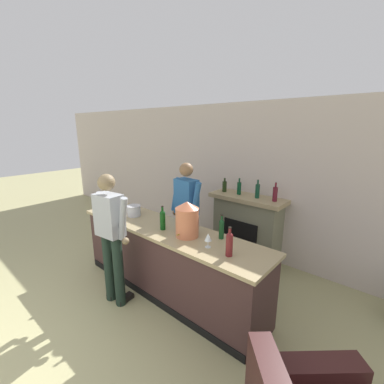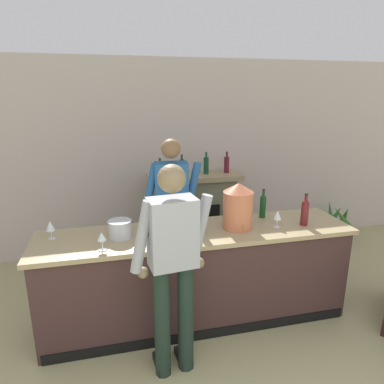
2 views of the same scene
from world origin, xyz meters
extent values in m
cube|color=beige|center=(0.00, 4.47, 1.38)|extent=(12.00, 0.07, 2.75)
cube|color=#402827|center=(0.23, 2.60, 0.47)|extent=(3.00, 0.65, 0.94)
cube|color=tan|center=(0.23, 2.60, 0.96)|extent=(3.07, 0.72, 0.04)
cube|color=black|center=(0.23, 2.27, 0.05)|extent=(2.94, 0.01, 0.10)
cube|color=#76765C|center=(0.59, 4.21, 0.55)|extent=(1.15, 0.44, 1.10)
cube|color=black|center=(0.59, 3.98, 0.41)|extent=(0.63, 0.02, 0.70)
cube|color=tan|center=(0.59, 4.19, 1.14)|extent=(1.31, 0.52, 0.07)
cylinder|color=#203215|center=(0.10, 4.19, 1.27)|extent=(0.08, 0.08, 0.19)
cylinder|color=#203215|center=(0.10, 4.19, 1.39)|extent=(0.03, 0.03, 0.06)
cylinder|color=#0D3F22|center=(0.41, 4.19, 1.28)|extent=(0.07, 0.07, 0.22)
cylinder|color=#0D3F22|center=(0.41, 4.19, 1.42)|extent=(0.03, 0.03, 0.07)
cylinder|color=#113D29|center=(0.76, 4.19, 1.29)|extent=(0.07, 0.07, 0.23)
cylinder|color=#113D29|center=(0.76, 4.19, 1.44)|extent=(0.03, 0.03, 0.08)
cylinder|color=#5A1624|center=(1.06, 4.19, 1.29)|extent=(0.08, 0.08, 0.23)
cylinder|color=#5A1624|center=(1.06, 4.19, 1.44)|extent=(0.03, 0.03, 0.08)
cylinder|color=#4D4E42|center=(2.90, 4.02, 0.10)|extent=(0.34, 0.34, 0.21)
cylinder|color=#332319|center=(2.90, 4.02, 0.20)|extent=(0.30, 0.30, 0.02)
cone|color=#297220|center=(3.00, 4.01, 0.40)|extent=(0.15, 0.26, 0.36)
cone|color=#287829|center=(2.91, 4.12, 0.38)|extent=(0.27, 0.16, 0.33)
cone|color=#296932|center=(2.77, 4.05, 0.44)|extent=(0.18, 0.33, 0.44)
cone|color=#396E26|center=(2.87, 3.89, 0.42)|extent=(0.39, 0.19, 0.42)
cylinder|color=#1C2D23|center=(-0.03, 1.98, 0.49)|extent=(0.13, 0.13, 0.98)
cube|color=black|center=(-0.04, 2.05, 0.04)|extent=(0.13, 0.25, 0.07)
cylinder|color=#1C2D23|center=(-0.23, 1.95, 0.49)|extent=(0.13, 0.13, 0.98)
cube|color=black|center=(-0.24, 2.02, 0.04)|extent=(0.13, 0.25, 0.07)
cube|color=#9BA0A7|center=(-0.13, 1.96, 1.25)|extent=(0.38, 0.26, 0.54)
cylinder|color=#9BA0A7|center=(0.09, 2.01, 1.24)|extent=(0.20, 0.08, 0.57)
sphere|color=olive|center=(0.09, 2.03, 0.94)|extent=(0.09, 0.09, 0.09)
cylinder|color=#9BA0A7|center=(-0.36, 1.96, 1.24)|extent=(0.20, 0.08, 0.57)
sphere|color=olive|center=(-0.37, 1.98, 0.94)|extent=(0.09, 0.09, 0.09)
sphere|color=olive|center=(-0.13, 1.96, 1.67)|extent=(0.21, 0.21, 0.21)
cylinder|color=#2B2828|center=(-0.02, 3.19, 0.50)|extent=(0.13, 0.13, 0.99)
cube|color=black|center=(-0.03, 3.12, 0.04)|extent=(0.13, 0.25, 0.07)
cylinder|color=#2B2828|center=(0.18, 3.17, 0.50)|extent=(0.13, 0.13, 0.99)
cube|color=black|center=(0.17, 3.10, 0.04)|extent=(0.13, 0.25, 0.07)
cube|color=#2B63A0|center=(0.08, 3.18, 1.27)|extent=(0.38, 0.26, 0.56)
cylinder|color=#2B63A0|center=(-0.15, 3.19, 1.27)|extent=(0.20, 0.08, 0.57)
sphere|color=olive|center=(-0.16, 3.17, 0.97)|extent=(0.09, 0.09, 0.09)
cylinder|color=#2B63A0|center=(0.30, 3.13, 1.27)|extent=(0.20, 0.08, 0.57)
sphere|color=olive|center=(0.30, 3.11, 0.97)|extent=(0.09, 0.09, 0.09)
sphere|color=olive|center=(0.08, 3.18, 1.70)|extent=(0.21, 0.21, 0.21)
cylinder|color=#CE714C|center=(0.63, 2.59, 1.17)|extent=(0.29, 0.29, 0.37)
cone|color=#CE714C|center=(0.63, 2.59, 1.40)|extent=(0.30, 0.30, 0.09)
cylinder|color=#B29333|center=(0.63, 2.42, 1.05)|extent=(0.02, 0.04, 0.02)
cylinder|color=silver|center=(-0.51, 2.61, 1.06)|extent=(0.21, 0.21, 0.15)
cylinder|color=silver|center=(-0.51, 2.61, 1.14)|extent=(0.22, 0.22, 0.01)
cylinder|color=maroon|center=(1.31, 2.50, 1.10)|extent=(0.08, 0.08, 0.23)
sphere|color=maroon|center=(1.31, 2.50, 1.21)|extent=(0.07, 0.07, 0.07)
cylinder|color=maroon|center=(1.31, 2.50, 1.26)|extent=(0.03, 0.03, 0.09)
cylinder|color=black|center=(1.31, 2.50, 1.31)|extent=(0.03, 0.03, 0.01)
cylinder|color=#0E4312|center=(0.23, 2.53, 1.10)|extent=(0.07, 0.07, 0.23)
sphere|color=#0E4312|center=(0.23, 2.53, 1.21)|extent=(0.07, 0.07, 0.07)
cylinder|color=#0E4312|center=(0.23, 2.53, 1.26)|extent=(0.03, 0.03, 0.09)
cylinder|color=black|center=(0.23, 2.53, 1.31)|extent=(0.03, 0.03, 0.01)
cylinder|color=#133F1D|center=(1.00, 2.81, 1.09)|extent=(0.06, 0.06, 0.22)
sphere|color=#133F1D|center=(1.00, 2.81, 1.20)|extent=(0.06, 0.06, 0.06)
cylinder|color=#133F1D|center=(1.00, 2.81, 1.24)|extent=(0.03, 0.03, 0.08)
cylinder|color=black|center=(1.00, 2.81, 1.29)|extent=(0.03, 0.03, 0.01)
cylinder|color=silver|center=(-1.12, 2.73, 0.99)|extent=(0.07, 0.07, 0.01)
cylinder|color=silver|center=(-1.12, 2.73, 1.03)|extent=(0.01, 0.01, 0.08)
cone|color=silver|center=(-1.12, 2.73, 1.11)|extent=(0.08, 0.08, 0.09)
cylinder|color=silver|center=(1.02, 2.51, 0.99)|extent=(0.07, 0.07, 0.01)
cylinder|color=silver|center=(1.02, 2.51, 1.03)|extent=(0.01, 0.01, 0.08)
cone|color=silver|center=(1.02, 2.51, 1.11)|extent=(0.08, 0.08, 0.09)
cylinder|color=silver|center=(-0.67, 2.37, 0.99)|extent=(0.07, 0.07, 0.01)
cylinder|color=silver|center=(-0.67, 2.37, 1.03)|extent=(0.01, 0.01, 0.09)
cone|color=silver|center=(-0.67, 2.37, 1.11)|extent=(0.07, 0.07, 0.07)
camera|label=1|loc=(2.66, 0.35, 2.33)|focal=24.00mm
camera|label=2|loc=(-0.55, -0.39, 2.25)|focal=32.00mm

